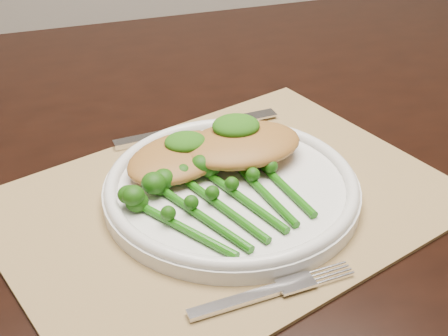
{
  "coord_description": "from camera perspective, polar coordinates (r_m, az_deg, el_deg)",
  "views": [
    {
      "loc": [
        0.01,
        -0.8,
        1.16
      ],
      "look_at": [
        0.09,
        -0.23,
        0.78
      ],
      "focal_mm": 50.0,
      "sensor_mm": 36.0,
      "label": 1
    }
  ],
  "objects": [
    {
      "name": "dining_table",
      "position": [
        1.05,
        0.68,
        -14.5
      ],
      "size": [
        1.73,
        1.15,
        0.75
      ],
      "rotation": [
        0.0,
        0.0,
        0.17
      ],
      "color": "black",
      "rests_on": "ground"
    },
    {
      "name": "placemat",
      "position": [
        0.68,
        0.13,
        -3.19
      ],
      "size": [
        0.58,
        0.53,
        0.0
      ],
      "primitive_type": "cube",
      "rotation": [
        0.0,
        0.0,
        0.49
      ],
      "color": "#997C4E",
      "rests_on": "dining_table"
    },
    {
      "name": "dinner_plate",
      "position": [
        0.68,
        0.69,
        -1.76
      ],
      "size": [
        0.28,
        0.28,
        0.03
      ],
      "color": "silver",
      "rests_on": "placemat"
    },
    {
      "name": "knife",
      "position": [
        0.8,
        -3.88,
        3.35
      ],
      "size": [
        0.22,
        0.07,
        0.01
      ],
      "rotation": [
        0.0,
        0.0,
        0.25
      ],
      "color": "silver",
      "rests_on": "placemat"
    },
    {
      "name": "fork",
      "position": [
        0.58,
        5.42,
        -10.82
      ],
      "size": [
        0.16,
        0.06,
        0.0
      ],
      "rotation": [
        0.0,
        0.0,
        0.25
      ],
      "color": "silver",
      "rests_on": "placemat"
    },
    {
      "name": "chicken_fillet_left",
      "position": [
        0.7,
        -4.18,
        1.0
      ],
      "size": [
        0.16,
        0.15,
        0.03
      ],
      "primitive_type": "ellipsoid",
      "rotation": [
        0.0,
        0.0,
        0.65
      ],
      "color": "#A66F30",
      "rests_on": "dinner_plate"
    },
    {
      "name": "chicken_fillet_right",
      "position": [
        0.71,
        1.65,
        2.16
      ],
      "size": [
        0.16,
        0.12,
        0.03
      ],
      "primitive_type": "ellipsoid",
      "rotation": [
        0.0,
        0.0,
        0.22
      ],
      "color": "#A66F30",
      "rests_on": "dinner_plate"
    },
    {
      "name": "pesto_dollop_left",
      "position": [
        0.7,
        -3.56,
        2.4
      ],
      "size": [
        0.05,
        0.04,
        0.02
      ],
      "primitive_type": "ellipsoid",
      "color": "#16470A",
      "rests_on": "chicken_fillet_left"
    },
    {
      "name": "pesto_dollop_right",
      "position": [
        0.71,
        1.1,
        3.88
      ],
      "size": [
        0.06,
        0.05,
        0.02
      ],
      "primitive_type": "ellipsoid",
      "color": "#16470A",
      "rests_on": "chicken_fillet_right"
    },
    {
      "name": "broccolini_bundle",
      "position": [
        0.64,
        0.94,
        -3.3
      ],
      "size": [
        0.21,
        0.22,
        0.04
      ],
      "rotation": [
        0.0,
        0.0,
        0.53
      ],
      "color": "#15550B",
      "rests_on": "dinner_plate"
    }
  ]
}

